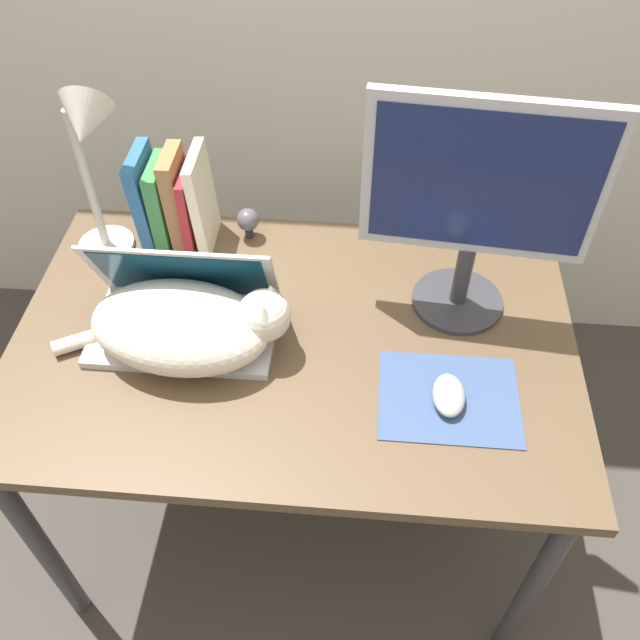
% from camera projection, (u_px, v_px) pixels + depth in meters
% --- Properties ---
extents(desk, '(1.19, 0.77, 0.74)m').
position_uv_depth(desk, '(295.00, 361.00, 1.49)').
color(desk, brown).
rests_on(desk, ground_plane).
extents(laptop, '(0.38, 0.23, 0.22)m').
position_uv_depth(laptop, '(184.00, 313.00, 1.42)').
color(laptop, '#B7B7BC').
rests_on(laptop, desk).
extents(cat, '(0.49, 0.26, 0.16)m').
position_uv_depth(cat, '(187.00, 326.00, 1.35)').
color(cat, beige).
rests_on(cat, desk).
extents(external_monitor, '(0.45, 0.20, 0.50)m').
position_uv_depth(external_monitor, '(479.00, 200.00, 1.29)').
color(external_monitor, '#333338').
rests_on(external_monitor, desk).
extents(mousepad, '(0.27, 0.22, 0.00)m').
position_uv_depth(mousepad, '(449.00, 398.00, 1.32)').
color(mousepad, '#384C75').
rests_on(mousepad, desk).
extents(computer_mouse, '(0.06, 0.10, 0.03)m').
position_uv_depth(computer_mouse, '(449.00, 395.00, 1.30)').
color(computer_mouse, '#99999E').
rests_on(computer_mouse, mousepad).
extents(book_row, '(0.17, 0.15, 0.24)m').
position_uv_depth(book_row, '(174.00, 201.00, 1.56)').
color(book_row, '#285B93').
rests_on(book_row, desk).
extents(desk_lamp, '(0.17, 0.17, 0.43)m').
position_uv_depth(desk_lamp, '(88.00, 151.00, 1.39)').
color(desk_lamp, beige).
rests_on(desk_lamp, desk).
extents(webcam, '(0.05, 0.05, 0.08)m').
position_uv_depth(webcam, '(248.00, 220.00, 1.61)').
color(webcam, '#232328').
rests_on(webcam, desk).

